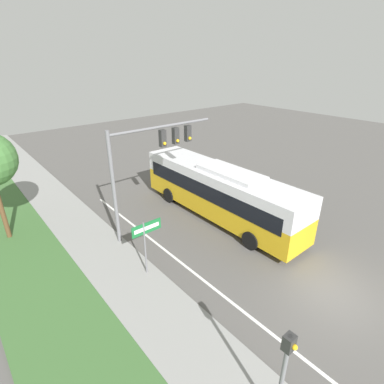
{
  "coord_description": "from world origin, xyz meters",
  "views": [
    {
      "loc": [
        -10.8,
        -3.63,
        9.22
      ],
      "look_at": [
        -0.23,
        9.0,
        1.69
      ],
      "focal_mm": 28.0,
      "sensor_mm": 36.0,
      "label": 1
    }
  ],
  "objects_px": {
    "signal_gantry": "(150,155)",
    "pedestrian_signal": "(284,367)",
    "street_sign": "(146,237)",
    "bus": "(219,190)"
  },
  "relations": [
    {
      "from": "bus",
      "to": "pedestrian_signal",
      "type": "height_order",
      "value": "pedestrian_signal"
    },
    {
      "from": "bus",
      "to": "signal_gantry",
      "type": "relative_size",
      "value": 1.82
    },
    {
      "from": "pedestrian_signal",
      "to": "street_sign",
      "type": "bearing_deg",
      "value": 84.84
    },
    {
      "from": "signal_gantry",
      "to": "pedestrian_signal",
      "type": "distance_m",
      "value": 11.32
    },
    {
      "from": "signal_gantry",
      "to": "pedestrian_signal",
      "type": "xyz_separation_m",
      "value": [
        -3.1,
        -10.65,
        -2.25
      ]
    },
    {
      "from": "bus",
      "to": "street_sign",
      "type": "height_order",
      "value": "bus"
    },
    {
      "from": "pedestrian_signal",
      "to": "street_sign",
      "type": "xyz_separation_m",
      "value": [
        0.68,
        7.48,
        -0.24
      ]
    },
    {
      "from": "signal_gantry",
      "to": "street_sign",
      "type": "distance_m",
      "value": 4.71
    },
    {
      "from": "signal_gantry",
      "to": "pedestrian_signal",
      "type": "relative_size",
      "value": 1.92
    },
    {
      "from": "street_sign",
      "to": "pedestrian_signal",
      "type": "bearing_deg",
      "value": -95.16
    }
  ]
}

